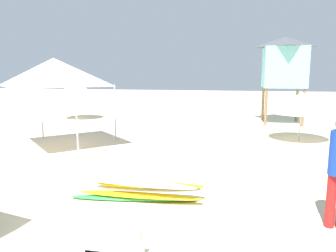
# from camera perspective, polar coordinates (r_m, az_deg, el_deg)

# --- Properties ---
(surfboard_pile) EXTENTS (2.47, 0.69, 0.40)m
(surfboard_pile) POSITION_cam_1_polar(r_m,az_deg,el_deg) (6.07, -4.42, -11.14)
(surfboard_pile) COLOR green
(surfboard_pile) RESTS_ON ground
(popup_canopy) EXTENTS (2.81, 2.81, 2.75)m
(popup_canopy) POSITION_cam_1_polar(r_m,az_deg,el_deg) (10.46, -19.33, 8.89)
(popup_canopy) COLOR #B2B2B7
(popup_canopy) RESTS_ON ground
(lifeguard_tower) EXTENTS (1.98, 1.98, 3.90)m
(lifeguard_tower) POSITION_cam_1_polar(r_m,az_deg,el_deg) (15.81, 19.70, 10.48)
(lifeguard_tower) COLOR olive
(lifeguard_tower) RESTS_ON ground
(beach_umbrella_mid) EXTENTS (1.94, 1.94, 1.91)m
(beach_umbrella_mid) POSITION_cam_1_polar(r_m,az_deg,el_deg) (16.90, -15.88, 6.45)
(beach_umbrella_mid) COLOR beige
(beach_umbrella_mid) RESTS_ON ground
(beach_umbrella_far) EXTENTS (2.06, 2.06, 1.68)m
(beach_umbrella_far) POSITION_cam_1_polar(r_m,az_deg,el_deg) (11.94, 22.35, 3.82)
(beach_umbrella_far) COLOR beige
(beach_umbrella_far) RESTS_ON ground
(cooler_box) EXTENTS (0.47, 0.36, 0.39)m
(cooler_box) POSITION_cam_1_polar(r_m,az_deg,el_deg) (4.26, -8.32, -20.68)
(cooler_box) COLOR white
(cooler_box) RESTS_ON ground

